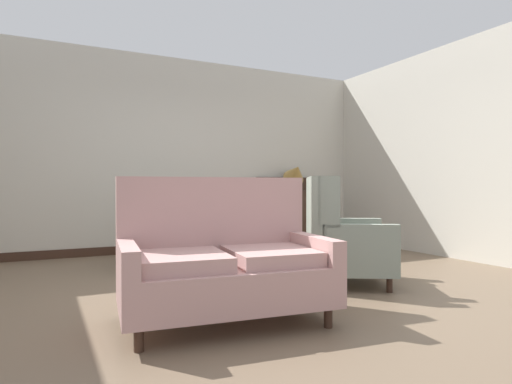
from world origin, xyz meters
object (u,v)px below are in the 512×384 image
Objects in this scene: armchair_near_window at (250,231)px; gramophone at (295,175)px; coffee_table at (231,241)px; porcelain_vase at (230,217)px; armchair_near_sideboard at (170,232)px; settee at (224,263)px; armchair_foreground_right at (340,239)px; sideboard at (289,214)px.

gramophone reaches higher than armchair_near_window.
coffee_table is 1.81× the size of gramophone.
porcelain_vase is 1.21m from armchair_near_sideboard.
armchair_foreground_right is (1.50, 0.59, 0.03)m from settee.
armchair_near_window is at bearing 157.29° from armchair_near_sideboard.
armchair_near_window is (-0.36, 1.33, -0.02)m from armchair_foreground_right.
gramophone reaches higher than armchair_near_sideboard.
armchair_near_sideboard is 0.88× the size of sideboard.
porcelain_vase is at bearing -132.23° from sideboard.
sideboard is 0.65m from gramophone.
settee is at bearing -115.43° from porcelain_vase.
settee is 2.93× the size of gramophone.
coffee_table is 0.96× the size of armchair_near_sideboard.
settee reaches higher than porcelain_vase.
gramophone is (2.04, 2.11, 0.73)m from coffee_table.
armchair_foreground_right is 2.86m from gramophone.
armchair_foreground_right is at bearing -24.75° from porcelain_vase.
sideboard is at bearing -161.32° from armchair_near_sideboard.
sideboard is at bearing 118.60° from gramophone.
gramophone is at bearing -163.65° from armchair_near_sideboard.
porcelain_vase is 0.31× the size of armchair_foreground_right.
gramophone reaches higher than coffee_table.
coffee_table is 0.84× the size of sideboard.
settee is 2.21m from armchair_near_sideboard.
sideboard is at bearing 47.99° from coffee_table.
sideboard reaches higher than coffee_table.
porcelain_vase is 1.10m from armchair_near_window.
armchair_near_window is at bearing 45.37° from armchair_foreground_right.
settee is (-0.50, -1.05, -0.25)m from porcelain_vase.
armchair_near_sideboard is (-0.29, 1.15, -0.24)m from porcelain_vase.
coffee_table is at bearing 70.31° from settee.
armchair_near_window reaches higher than coffee_table.
porcelain_vase reaches higher than coffee_table.
settee is at bearing 141.58° from armchair_foreground_right.
armchair_near_sideboard is (-1.29, 1.61, -0.02)m from armchair_foreground_right.
gramophone reaches higher than armchair_foreground_right.
armchair_foreground_right reaches higher than settee.
sideboard is at bearing 58.78° from settee.
sideboard is (2.49, 3.25, 0.10)m from settee.
sideboard is (1.36, 1.33, 0.10)m from armchair_near_window.
gramophone is at bearing 7.89° from armchair_foreground_right.
armchair_near_window is at bearing 53.84° from porcelain_vase.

